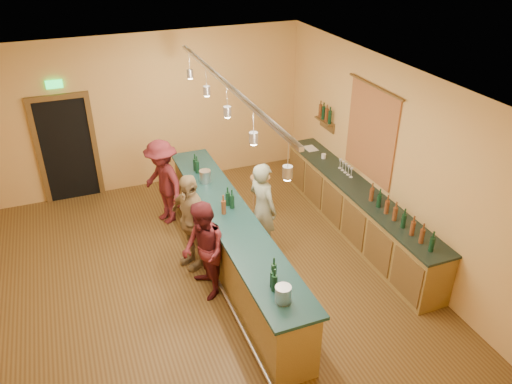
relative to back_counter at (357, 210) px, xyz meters
name	(u,v)px	position (x,y,z in m)	size (l,w,h in m)	color
floor	(202,276)	(-2.97, -0.18, -0.49)	(7.00, 7.00, 0.00)	#4F3316
ceiling	(189,84)	(-2.97, -0.18, 2.71)	(6.50, 7.00, 0.02)	silver
wall_back	(150,113)	(-2.97, 3.32, 1.11)	(6.50, 0.02, 3.20)	#DA9B52
wall_front	(301,366)	(-2.97, -3.68, 1.11)	(6.50, 0.02, 3.20)	#DA9B52
wall_right	(383,156)	(0.28, -0.18, 1.11)	(0.02, 7.00, 3.20)	#DA9B52
doorway	(67,147)	(-4.67, 3.30, 0.64)	(1.15, 0.09, 2.48)	black
tapestry	(371,133)	(0.26, 0.22, 1.36)	(0.03, 1.40, 1.60)	maroon
bottle_shelf	(325,115)	(0.20, 1.72, 1.18)	(0.17, 0.55, 0.54)	#553D19
back_counter	(357,210)	(0.00, 0.00, 0.00)	(0.60, 4.55, 1.27)	brown
tasting_bar	(231,239)	(-2.45, -0.18, 0.12)	(0.73, 5.10, 1.38)	brown
pendant_track	(227,95)	(-2.45, -0.18, 2.50)	(0.11, 4.60, 0.50)	silver
bartender	(263,208)	(-1.77, 0.15, 0.35)	(0.61, 0.40, 1.67)	gray
customer_a	(204,251)	(-3.02, -0.59, 0.30)	(0.77, 0.60, 1.58)	#59191E
customer_b	(191,221)	(-3.00, 0.20, 0.35)	(0.98, 0.41, 1.68)	#997A51
customer_c	(163,182)	(-3.12, 1.71, 0.34)	(1.06, 0.61, 1.65)	#59191E
bar_stool	(260,184)	(-1.35, 1.31, 0.16)	(0.38, 0.38, 0.79)	olive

